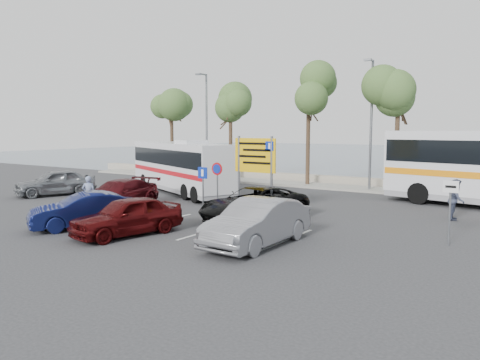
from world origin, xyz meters
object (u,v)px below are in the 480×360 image
Objects in this scene: car_silver_b at (257,223)px; street_lamp_right at (371,118)px; car_blue at (85,210)px; pedestrian_far at (456,200)px; car_maroon at (119,194)px; direction_sign at (255,161)px; pedestrian_near at (89,194)px; coach_bus_left at (181,168)px; car_red at (127,216)px; street_lamp_left at (206,121)px; car_silver_a at (55,182)px; suv_black at (254,204)px.

street_lamp_right is at bearing 95.94° from car_silver_b.
pedestrian_far reaches higher than car_blue.
direction_sign is at bearing 15.65° from car_maroon.
pedestrian_near is 16.67m from pedestrian_far.
direction_sign is at bearing -23.76° from coach_bus_left.
car_red is 2.38× the size of pedestrian_far.
direction_sign is at bearing -43.17° from street_lamp_left.
street_lamp_left is 8.42m from coach_bus_left.
car_blue is at bearing -108.70° from street_lamp_right.
coach_bus_left is 5.94× the size of pedestrian_far.
direction_sign is at bearing -100.94° from street_lamp_right.
direction_sign is 2.11× the size of pedestrian_near.
street_lamp_left is 20.77m from pedestrian_far.
car_silver_a is 21.78m from pedestrian_far.
car_silver_b reaches higher than car_blue.
car_red is at bearing -101.51° from direction_sign.
direction_sign is (11.00, -10.32, -2.17)m from street_lamp_left.
pedestrian_near is (-6.68, -4.24, -1.58)m from direction_sign.
car_silver_b is at bearing -44.42° from suv_black.
pedestrian_near reaches higher than car_silver_b.
car_blue is (-3.76, -6.70, -1.73)m from direction_sign.
direction_sign reaches higher than suv_black.
direction_sign is 8.97m from pedestrian_far.
car_silver_b reaches higher than car_red.
direction_sign reaches higher than car_silver_b.
street_lamp_right is 19.60m from car_silver_a.
car_blue is 0.90× the size of car_silver_b.
suv_black is at bearing -30.35° from coach_bus_left.
street_lamp_left is at bearing 131.37° from car_red.
pedestrian_far is (21.19, 5.00, 0.11)m from car_silver_a.
coach_bus_left is at bearing 63.62° from car_silver_a.
car_red is 13.83m from pedestrian_far.
car_silver_b is 9.83m from pedestrian_far.
car_blue is at bearing -69.49° from coach_bus_left.
car_blue is 6.93m from suv_black.
car_maroon is 6.15m from car_red.
car_silver_b is at bearing 28.09° from car_red.
street_lamp_right is 1.64× the size of car_maroon.
car_blue is 7.34m from car_silver_b.
street_lamp_left reaches higher than car_silver_a.
direction_sign is 0.70× the size of suv_black.
street_lamp_right is at bearing -161.71° from pedestrian_near.
pedestrian_near is (0.82, -7.54, -0.67)m from coach_bus_left.
coach_bus_left is 7.47m from car_silver_a.
direction_sign reaches higher than pedestrian_far.
car_maroon is (1.34, -6.16, -0.82)m from coach_bus_left.
car_silver_a is 2.57× the size of pedestrian_far.
car_maroon is at bearing -121.76° from street_lamp_right.
direction_sign is 7.05m from car_red.
suv_black is at bearing -44.95° from street_lamp_left.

